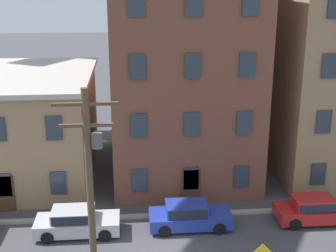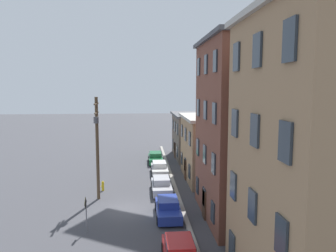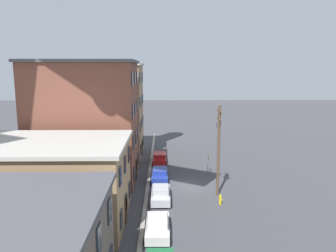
% 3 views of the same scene
% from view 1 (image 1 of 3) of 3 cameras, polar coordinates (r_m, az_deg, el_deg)
% --- Properties ---
extents(kerb_strip, '(56.00, 0.36, 0.16)m').
position_cam_1_polar(kerb_strip, '(26.91, -1.73, -10.88)').
color(kerb_strip, '#9E998E').
rests_on(kerb_strip, ground_plane).
extents(apartment_midblock, '(9.68, 12.36, 6.94)m').
position_cam_1_polar(apartment_midblock, '(33.25, -17.29, 0.30)').
color(apartment_midblock, '#9E7A56').
rests_on(apartment_midblock, ground_plane).
extents(apartment_far, '(9.57, 11.74, 13.64)m').
position_cam_1_polar(apartment_far, '(31.53, 1.60, 6.47)').
color(apartment_far, brown).
rests_on(apartment_far, ground_plane).
extents(apartment_annex, '(9.31, 11.77, 13.45)m').
position_cam_1_polar(apartment_annex, '(34.43, 19.63, 6.24)').
color(apartment_annex, '#9E7A56').
rests_on(apartment_annex, ground_plane).
extents(car_silver, '(4.40, 1.92, 1.43)m').
position_cam_1_polar(car_silver, '(25.47, -11.15, -11.28)').
color(car_silver, '#B7B7BC').
rests_on(car_silver, ground_plane).
extents(car_blue, '(4.40, 1.92, 1.43)m').
position_cam_1_polar(car_blue, '(25.61, 2.55, -10.77)').
color(car_blue, '#233899').
rests_on(car_blue, ground_plane).
extents(car_red, '(4.40, 1.92, 1.43)m').
position_cam_1_polar(car_red, '(27.43, 17.46, -9.60)').
color(car_red, '#B21E1E').
rests_on(car_red, ground_plane).
extents(utility_pole, '(2.40, 0.44, 9.18)m').
position_cam_1_polar(utility_pole, '(18.22, -9.35, -7.81)').
color(utility_pole, brown).
rests_on(utility_pole, ground_plane).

